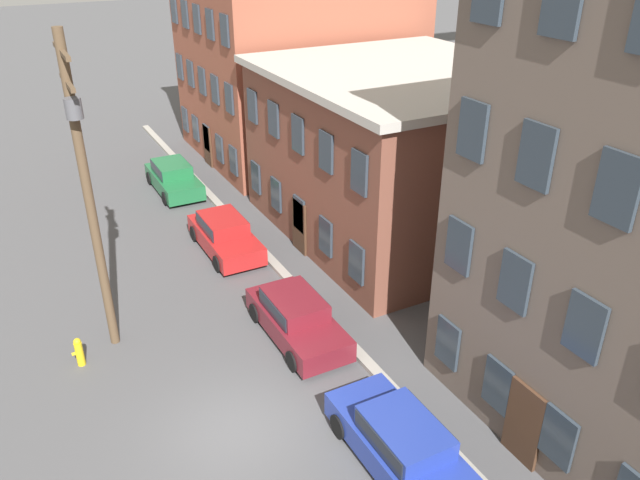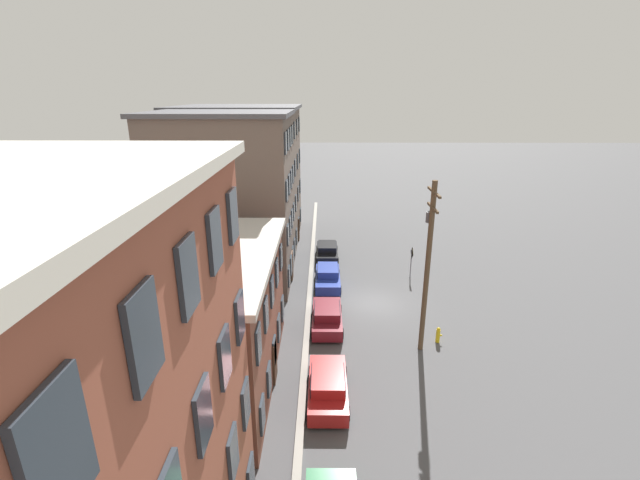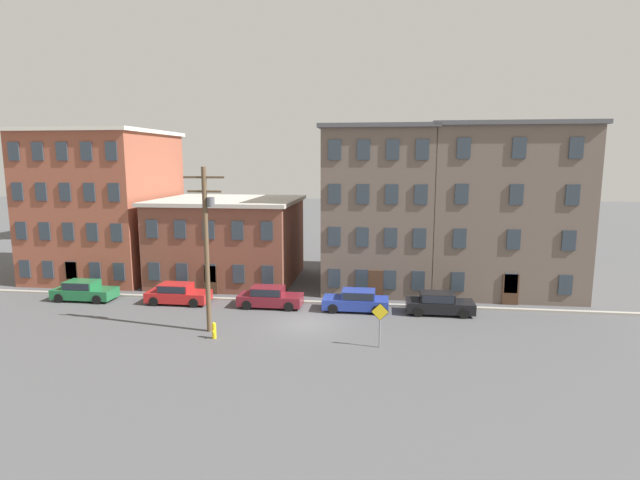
{
  "view_description": "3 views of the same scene",
  "coord_description": "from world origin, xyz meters",
  "px_view_note": "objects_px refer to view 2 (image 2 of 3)",
  "views": [
    {
      "loc": [
        11.92,
        -3.84,
        12.13
      ],
      "look_at": [
        -1.83,
        3.44,
        4.06
      ],
      "focal_mm": 35.0,
      "sensor_mm": 36.0,
      "label": 1
    },
    {
      "loc": [
        -26.61,
        3.51,
        13.84
      ],
      "look_at": [
        0.47,
        3.74,
        4.46
      ],
      "focal_mm": 24.0,
      "sensor_mm": 36.0,
      "label": 2
    },
    {
      "loc": [
        4.61,
        -29.41,
        10.09
      ],
      "look_at": [
        0.12,
        5.47,
        4.42
      ],
      "focal_mm": 28.0,
      "sensor_mm": 36.0,
      "label": 3
    }
  ],
  "objects_px": {
    "car_black": "(327,251)",
    "car_blue": "(328,276)",
    "caution_sign": "(412,257)",
    "fire_hydrant": "(438,335)",
    "car_maroon": "(327,316)",
    "utility_pole": "(428,260)",
    "car_red": "(328,385)"
  },
  "relations": [
    {
      "from": "car_black",
      "to": "car_blue",
      "type": "bearing_deg",
      "value": -179.86
    },
    {
      "from": "caution_sign",
      "to": "fire_hydrant",
      "type": "height_order",
      "value": "caution_sign"
    },
    {
      "from": "car_maroon",
      "to": "caution_sign",
      "type": "height_order",
      "value": "caution_sign"
    },
    {
      "from": "car_maroon",
      "to": "fire_hydrant",
      "type": "distance_m",
      "value": 6.69
    },
    {
      "from": "car_blue",
      "to": "car_black",
      "type": "xyz_separation_m",
      "value": [
        5.43,
        0.01,
        0.0
      ]
    },
    {
      "from": "car_blue",
      "to": "caution_sign",
      "type": "distance_m",
      "value": 6.81
    },
    {
      "from": "car_blue",
      "to": "utility_pole",
      "type": "bearing_deg",
      "value": -148.3
    },
    {
      "from": "car_maroon",
      "to": "utility_pole",
      "type": "relative_size",
      "value": 0.45
    },
    {
      "from": "fire_hydrant",
      "to": "car_red",
      "type": "bearing_deg",
      "value": 127.31
    },
    {
      "from": "car_red",
      "to": "caution_sign",
      "type": "xyz_separation_m",
      "value": [
        14.31,
        -6.67,
        0.92
      ]
    },
    {
      "from": "car_blue",
      "to": "utility_pole",
      "type": "distance_m",
      "value": 10.96
    },
    {
      "from": "car_blue",
      "to": "car_black",
      "type": "distance_m",
      "value": 5.43
    },
    {
      "from": "utility_pole",
      "to": "car_maroon",
      "type": "bearing_deg",
      "value": 65.68
    },
    {
      "from": "car_red",
      "to": "utility_pole",
      "type": "bearing_deg",
      "value": -51.23
    },
    {
      "from": "car_black",
      "to": "fire_hydrant",
      "type": "relative_size",
      "value": 4.58
    },
    {
      "from": "car_blue",
      "to": "caution_sign",
      "type": "relative_size",
      "value": 1.76
    },
    {
      "from": "car_maroon",
      "to": "car_black",
      "type": "height_order",
      "value": "same"
    },
    {
      "from": "car_maroon",
      "to": "caution_sign",
      "type": "relative_size",
      "value": 1.76
    },
    {
      "from": "car_black",
      "to": "fire_hydrant",
      "type": "xyz_separation_m",
      "value": [
        -13.19,
        -6.37,
        -0.27
      ]
    },
    {
      "from": "caution_sign",
      "to": "fire_hydrant",
      "type": "relative_size",
      "value": 2.61
    },
    {
      "from": "car_red",
      "to": "car_maroon",
      "type": "height_order",
      "value": "same"
    },
    {
      "from": "caution_sign",
      "to": "car_red",
      "type": "bearing_deg",
      "value": 155.01
    },
    {
      "from": "car_blue",
      "to": "fire_hydrant",
      "type": "relative_size",
      "value": 4.58
    },
    {
      "from": "car_black",
      "to": "caution_sign",
      "type": "relative_size",
      "value": 1.76
    },
    {
      "from": "car_red",
      "to": "car_maroon",
      "type": "relative_size",
      "value": 1.0
    },
    {
      "from": "utility_pole",
      "to": "fire_hydrant",
      "type": "relative_size",
      "value": 10.11
    },
    {
      "from": "car_maroon",
      "to": "car_blue",
      "type": "xyz_separation_m",
      "value": [
        6.03,
        -0.1,
        0.0
      ]
    },
    {
      "from": "caution_sign",
      "to": "fire_hydrant",
      "type": "distance_m",
      "value": 9.46
    },
    {
      "from": "caution_sign",
      "to": "utility_pole",
      "type": "height_order",
      "value": "utility_pole"
    },
    {
      "from": "utility_pole",
      "to": "car_blue",
      "type": "bearing_deg",
      "value": 31.7
    },
    {
      "from": "car_red",
      "to": "car_black",
      "type": "distance_m",
      "value": 18.12
    },
    {
      "from": "car_black",
      "to": "utility_pole",
      "type": "height_order",
      "value": "utility_pole"
    }
  ]
}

